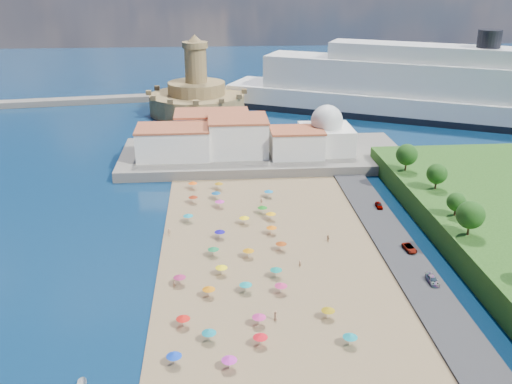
{
  "coord_description": "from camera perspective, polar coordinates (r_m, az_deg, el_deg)",
  "views": [
    {
      "loc": [
        -6.06,
        -101.05,
        58.42
      ],
      "look_at": [
        4.0,
        25.0,
        8.0
      ],
      "focal_mm": 40.0,
      "sensor_mm": 36.0,
      "label": 1
    }
  ],
  "objects": [
    {
      "name": "ground",
      "position": [
        116.88,
        -0.99,
        -8.25
      ],
      "size": [
        700.0,
        700.0,
        0.0
      ],
      "primitive_type": "plane",
      "color": "#071938",
      "rests_on": "ground"
    },
    {
      "name": "terrace",
      "position": [
        183.82,
        0.67,
        3.7
      ],
      "size": [
        90.0,
        36.0,
        3.0
      ],
      "primitive_type": "cube",
      "color": "#59544C",
      "rests_on": "ground"
    },
    {
      "name": "jetty",
      "position": [
        216.82,
        -6.01,
        6.32
      ],
      "size": [
        18.0,
        70.0,
        2.4
      ],
      "primitive_type": "cube",
      "color": "#59544C",
      "rests_on": "ground"
    },
    {
      "name": "waterfront_buildings",
      "position": [
        181.88,
        -3.45,
        5.56
      ],
      "size": [
        57.0,
        29.0,
        11.0
      ],
      "color": "silver",
      "rests_on": "terrace"
    },
    {
      "name": "domed_building",
      "position": [
        182.61,
        7.04,
        5.86
      ],
      "size": [
        16.0,
        16.0,
        15.0
      ],
      "color": "silver",
      "rests_on": "terrace"
    },
    {
      "name": "fortress",
      "position": [
        244.65,
        -5.93,
        9.42
      ],
      "size": [
        40.0,
        40.0,
        32.4
      ],
      "color": "#9A7C4D",
      "rests_on": "ground"
    },
    {
      "name": "cruise_ship",
      "position": [
        242.51,
        16.4,
        9.52
      ],
      "size": [
        158.45,
        95.44,
        36.05
      ],
      "color": "black",
      "rests_on": "ground"
    },
    {
      "name": "beach_parasols",
      "position": [
        108.75,
        -1.4,
        -9.43
      ],
      "size": [
        31.19,
        116.48,
        2.2
      ],
      "color": "gray",
      "rests_on": "beach"
    },
    {
      "name": "beachgoers",
      "position": [
        110.81,
        -1.1,
        -9.42
      ],
      "size": [
        37.16,
        95.34,
        1.82
      ],
      "color": "tan",
      "rests_on": "beach"
    },
    {
      "name": "parked_cars",
      "position": [
        129.78,
        14.92,
        -5.15
      ],
      "size": [
        2.52,
        41.43,
        1.28
      ],
      "color": "gray",
      "rests_on": "promenade"
    },
    {
      "name": "hillside_trees",
      "position": [
        122.12,
        22.39,
        -3.3
      ],
      "size": [
        11.06,
        106.13,
        7.52
      ],
      "color": "#382314",
      "rests_on": "hillside"
    }
  ]
}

